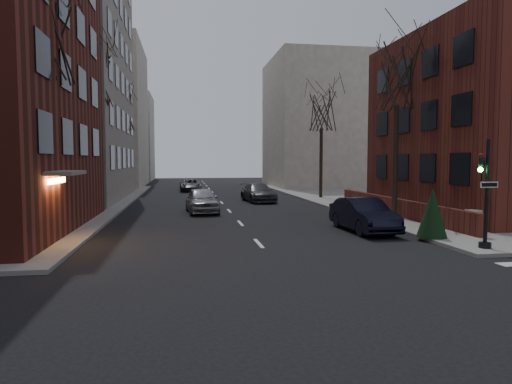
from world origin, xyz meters
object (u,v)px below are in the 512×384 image
traffic_signal (485,201)px  tree_left_c (122,112)px  car_lane_gray (258,193)px  streetlamp_near (94,146)px  car_lane_silver (202,200)px  tree_right_b (322,111)px  evergreen_shrub (432,213)px  tree_left_a (38,35)px  tree_left_b (94,77)px  streetlamp_far (131,152)px  sandwich_board (473,220)px  tree_right_a (397,76)px  parked_sedan (364,215)px  car_lane_far (190,185)px

traffic_signal → tree_left_c: size_ratio=0.41×
car_lane_gray → tree_left_c: bearing=134.6°
streetlamp_near → car_lane_silver: (6.36, 1.34, -3.43)m
tree_right_b → evergreen_shrub: bearing=-94.2°
traffic_signal → car_lane_gray: bearing=103.1°
tree_left_a → tree_left_b: bearing=90.0°
traffic_signal → streetlamp_far: streetlamp_far is taller
tree_right_b → tree_left_b: bearing=-161.2°
tree_right_b → streetlamp_far: size_ratio=1.46×
tree_left_c → tree_left_b: bearing=-90.0°
tree_left_b → car_lane_gray: size_ratio=2.10×
streetlamp_near → sandwich_board: size_ratio=6.35×
tree_left_b → tree_right_a: bearing=-24.4°
traffic_signal → parked_sedan: 5.92m
car_lane_gray → sandwich_board: 18.91m
car_lane_silver → car_lane_far: (-0.42, 20.11, -0.15)m
tree_right_a → car_lane_silver: (-10.64, 5.34, -7.22)m
tree_left_c → tree_right_a: same height
tree_right_a → car_lane_gray: (-5.81, 12.26, -7.28)m
car_lane_silver → car_lane_far: bearing=87.3°
tree_left_b → streetlamp_near: bearing=-81.5°
sandwich_board → evergreen_shrub: (-2.78, -1.27, 0.54)m
tree_right_b → streetlamp_near: (-17.00, -10.00, -3.35)m
parked_sedan → sandwich_board: parked_sedan is taller
tree_left_a → tree_left_b: 12.01m
car_lane_gray → streetlamp_near: bearing=-149.4°
car_lane_silver → sandwich_board: (11.91, -10.60, -0.16)m
streetlamp_near → tree_right_b: bearing=30.5°
tree_left_a → tree_right_b: 25.19m
traffic_signal → tree_left_c: (-16.74, 31.01, 6.12)m
tree_left_c → sandwich_board: size_ratio=9.82×
streetlamp_far → parked_sedan: size_ratio=1.30×
traffic_signal → tree_left_a: bearing=163.4°
traffic_signal → car_lane_silver: 17.39m
tree_left_a → tree_left_c: bearing=90.0°
tree_left_a → evergreen_shrub: 17.85m
car_lane_silver → tree_right_b: bearing=35.3°
evergreen_shrub → car_lane_silver: bearing=127.6°
tree_left_a → car_lane_silver: tree_left_a is taller
parked_sedan → sandwich_board: 4.90m
tree_left_b → car_lane_far: bearing=69.4°
tree_left_c → car_lane_gray: size_ratio=1.89×
tree_left_b → sandwich_board: tree_left_b is taller
streetlamp_far → car_lane_far: 7.08m
tree_left_c → parked_sedan: (14.21, -25.77, -7.23)m
car_lane_silver → tree_left_b: bearing=155.2°
tree_left_b → tree_right_b: size_ratio=1.18×
tree_left_b → evergreen_shrub: tree_left_b is taller
sandwich_board → evergreen_shrub: 3.10m
parked_sedan → evergreen_shrub: (1.89, -2.77, 0.39)m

